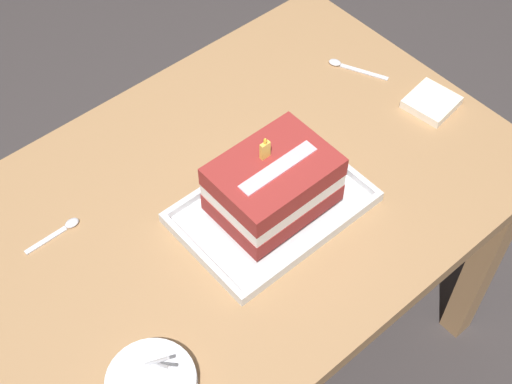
% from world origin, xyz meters
% --- Properties ---
extents(ground_plane, '(8.00, 8.00, 0.00)m').
position_xyz_m(ground_plane, '(0.00, 0.00, 0.00)').
color(ground_plane, '#383333').
extents(dining_table, '(1.12, 0.77, 0.71)m').
position_xyz_m(dining_table, '(0.00, 0.00, 0.61)').
color(dining_table, '#9E754C').
rests_on(dining_table, ground_plane).
extents(foil_tray, '(0.36, 0.25, 0.02)m').
position_xyz_m(foil_tray, '(0.02, -0.08, 0.72)').
color(foil_tray, silver).
rests_on(foil_tray, dining_table).
extents(birthday_cake, '(0.22, 0.16, 0.16)m').
position_xyz_m(birthday_cake, '(0.02, -0.08, 0.79)').
color(birthday_cake, maroon).
rests_on(birthday_cake, foil_tray).
extents(bowl_stack, '(0.15, 0.15, 0.09)m').
position_xyz_m(bowl_stack, '(-0.37, -0.22, 0.73)').
color(bowl_stack, white).
rests_on(bowl_stack, dining_table).
extents(serving_spoon_near_tray, '(0.07, 0.14, 0.01)m').
position_xyz_m(serving_spoon_near_tray, '(0.42, 0.12, 0.71)').
color(serving_spoon_near_tray, silver).
rests_on(serving_spoon_near_tray, dining_table).
extents(serving_spoon_by_bowls, '(0.12, 0.02, 0.01)m').
position_xyz_m(serving_spoon_by_bowls, '(-0.31, 0.15, 0.71)').
color(serving_spoon_by_bowls, silver).
rests_on(serving_spoon_by_bowls, dining_table).
extents(napkin_pile, '(0.11, 0.11, 0.02)m').
position_xyz_m(napkin_pile, '(0.47, -0.09, 0.72)').
color(napkin_pile, silver).
rests_on(napkin_pile, dining_table).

